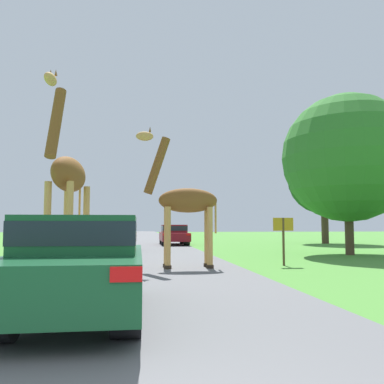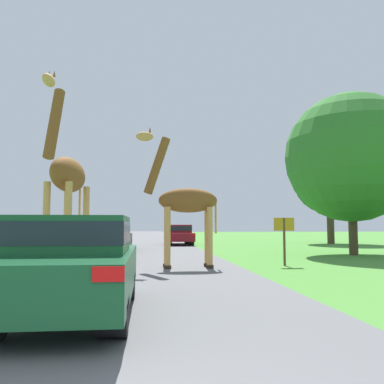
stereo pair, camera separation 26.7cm
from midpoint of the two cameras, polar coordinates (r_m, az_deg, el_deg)
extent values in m
cube|color=#5B5B5E|center=(31.64, -8.44, -7.08)|extent=(7.40, 120.00, 0.00)
cylinder|color=tan|center=(12.75, -4.02, -6.40)|extent=(0.18, 0.18, 1.93)
cylinder|color=#2D2319|center=(12.81, -4.04, -10.48)|extent=(0.24, 0.24, 0.11)
cylinder|color=tan|center=(13.26, -4.15, -6.33)|extent=(0.18, 0.18, 1.93)
cylinder|color=#2D2319|center=(13.32, -4.18, -10.25)|extent=(0.24, 0.24, 0.11)
cylinder|color=tan|center=(12.89, 1.93, -6.39)|extent=(0.18, 0.18, 1.93)
cylinder|color=#2D2319|center=(12.95, 1.94, -10.42)|extent=(0.24, 0.24, 0.11)
cylinder|color=tan|center=(13.41, 1.56, -6.33)|extent=(0.18, 0.18, 1.93)
cylinder|color=#2D2319|center=(13.46, 1.57, -10.20)|extent=(0.24, 0.24, 0.11)
ellipsoid|color=brown|center=(13.08, -1.15, -1.19)|extent=(1.90, 0.61, 0.79)
cylinder|color=brown|center=(13.12, -5.51, 3.72)|extent=(0.85, 0.28, 1.89)
ellipsoid|color=tan|center=(13.29, -7.24, 7.78)|extent=(0.56, 0.24, 0.30)
cylinder|color=tan|center=(13.19, 2.76, -3.52)|extent=(0.06, 0.06, 1.06)
cone|color=brown|center=(13.28, -6.50, 8.80)|extent=(0.07, 0.07, 0.16)
cone|color=brown|center=(13.40, -6.51, 8.67)|extent=(0.07, 0.07, 0.16)
cylinder|color=tan|center=(10.95, -17.54, -5.03)|extent=(0.18, 0.18, 2.49)
cylinder|color=#2D2319|center=(11.02, -17.69, -11.22)|extent=(0.24, 0.24, 0.11)
cylinder|color=tan|center=(11.16, -20.35, -4.95)|extent=(0.18, 0.18, 2.49)
cylinder|color=#2D2319|center=(11.23, -20.52, -11.02)|extent=(0.24, 0.24, 0.11)
cylinder|color=tan|center=(12.31, -15.26, -5.02)|extent=(0.18, 0.18, 2.49)
cylinder|color=#2D2319|center=(12.38, -15.38, -10.53)|extent=(0.24, 0.24, 0.11)
cylinder|color=tan|center=(12.50, -17.80, -4.95)|extent=(0.18, 0.18, 2.49)
cylinder|color=#2D2319|center=(12.57, -17.93, -10.38)|extent=(0.24, 0.24, 0.11)
ellipsoid|color=brown|center=(11.81, -17.49, 2.35)|extent=(1.02, 2.14, 0.96)
cylinder|color=brown|center=(11.03, -19.25, 9.20)|extent=(0.42, 0.90, 1.95)
ellipsoid|color=tan|center=(10.94, -19.93, 14.67)|extent=(0.33, 0.59, 0.30)
cylinder|color=tan|center=(12.67, -16.07, -1.26)|extent=(0.06, 0.06, 1.37)
cone|color=brown|center=(11.13, -19.23, 15.55)|extent=(0.07, 0.07, 0.16)
cone|color=brown|center=(11.18, -19.89, 15.48)|extent=(0.07, 0.07, 0.16)
cube|color=#144C28|center=(6.46, -16.55, -10.92)|extent=(1.81, 4.23, 0.64)
cube|color=#144C28|center=(6.42, -16.43, -5.68)|extent=(1.63, 1.90, 0.54)
cube|color=#19232D|center=(6.42, -16.42, -5.45)|extent=(1.65, 1.92, 0.32)
cube|color=red|center=(4.25, -11.03, -11.27)|extent=(0.33, 0.03, 0.15)
cylinder|color=black|center=(7.87, -20.42, -11.64)|extent=(0.36, 0.72, 0.72)
cylinder|color=black|center=(7.68, -9.60, -12.04)|extent=(0.36, 0.72, 0.72)
cylinder|color=black|center=(5.45, -26.62, -14.69)|extent=(0.36, 0.72, 0.72)
cylinder|color=black|center=(5.18, -10.71, -15.66)|extent=(0.36, 0.72, 0.72)
cube|color=black|center=(22.31, -11.77, -6.54)|extent=(1.80, 4.76, 0.60)
cube|color=black|center=(22.29, -11.75, -5.03)|extent=(1.62, 2.14, 0.58)
cube|color=#19232D|center=(22.29, -11.75, -4.95)|extent=(1.64, 2.16, 0.35)
cube|color=red|center=(19.99, -14.41, -6.10)|extent=(0.32, 0.03, 0.14)
cube|color=red|center=(19.87, -10.15, -6.19)|extent=(0.32, 0.03, 0.14)
cylinder|color=black|center=(23.80, -13.26, -6.99)|extent=(0.36, 0.68, 0.68)
cylinder|color=black|center=(23.70, -9.77, -7.06)|extent=(0.36, 0.68, 0.68)
cylinder|color=black|center=(20.96, -14.06, -7.30)|extent=(0.36, 0.68, 0.68)
cylinder|color=black|center=(20.85, -10.09, -7.39)|extent=(0.36, 0.68, 0.68)
cube|color=maroon|center=(28.55, -2.82, -6.27)|extent=(1.86, 4.58, 0.56)
cube|color=maroon|center=(28.54, -2.81, -5.16)|extent=(1.67, 2.06, 0.55)
cube|color=#19232D|center=(28.54, -2.81, -5.11)|extent=(1.69, 2.08, 0.33)
cube|color=red|center=(26.19, -4.08, -5.98)|extent=(0.33, 0.03, 0.13)
cube|color=red|center=(26.33, -0.76, -5.98)|extent=(0.33, 0.03, 0.13)
cylinder|color=black|center=(29.87, -4.46, -6.63)|extent=(0.37, 0.66, 0.66)
cylinder|color=black|center=(29.99, -1.61, -6.63)|extent=(0.37, 0.66, 0.66)
cylinder|color=black|center=(27.13, -4.16, -6.83)|extent=(0.37, 0.66, 0.66)
cylinder|color=black|center=(27.26, -1.02, -6.83)|extent=(0.37, 0.66, 0.66)
cube|color=navy|center=(16.67, -18.74, -7.17)|extent=(1.85, 4.32, 0.52)
cube|color=navy|center=(16.66, -18.69, -5.35)|extent=(1.66, 1.94, 0.54)
cube|color=#19232D|center=(16.66, -18.69, -5.26)|extent=(1.68, 1.96, 0.32)
cube|color=red|center=(14.73, -23.29, -6.67)|extent=(0.33, 0.03, 0.13)
cube|color=red|center=(14.40, -17.44, -6.89)|extent=(0.33, 0.03, 0.13)
cylinder|color=black|center=(18.10, -20.26, -7.58)|extent=(0.37, 0.69, 0.69)
cylinder|color=black|center=(17.84, -15.59, -7.74)|extent=(0.37, 0.69, 0.69)
cylinder|color=black|center=(15.59, -22.39, -8.03)|extent=(0.37, 0.69, 0.69)
cylinder|color=black|center=(15.28, -16.98, -8.25)|extent=(0.37, 0.69, 0.69)
cylinder|color=#4C3828|center=(31.78, 17.90, -3.24)|extent=(0.52, 0.52, 4.05)
sphere|color=#194719|center=(31.97, 17.77, 1.83)|extent=(5.35, 5.35, 5.35)
cylinder|color=#4C3828|center=(19.98, 20.80, -3.12)|extent=(0.39, 0.39, 3.58)
sphere|color=#2D7028|center=(20.22, 20.57, 4.51)|extent=(5.96, 5.96, 5.96)
cylinder|color=#4C3823|center=(14.09, 12.19, -6.81)|extent=(0.08, 0.08, 1.60)
cube|color=#B27F19|center=(14.08, 12.15, -4.45)|extent=(0.70, 0.04, 0.44)
camera|label=1|loc=(0.13, -90.58, 0.05)|focal=38.00mm
camera|label=2|loc=(0.13, 89.42, -0.05)|focal=38.00mm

